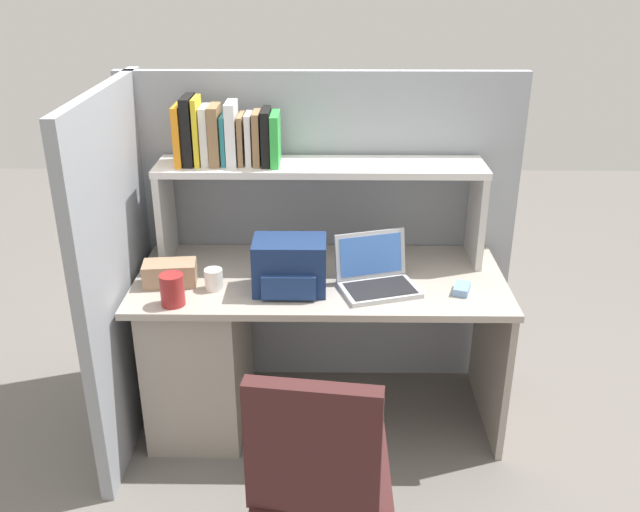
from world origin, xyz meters
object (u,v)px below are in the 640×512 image
(tissue_box, at_px, (170,273))
(laptop, at_px, (376,276))
(computer_mouse, at_px, (462,289))
(paper_cup, at_px, (214,279))
(backpack, at_px, (290,266))
(snack_canister, at_px, (172,290))
(office_chair, at_px, (320,498))

(tissue_box, bearing_deg, laptop, -7.63)
(computer_mouse, xyz_separation_m, tissue_box, (-1.23, 0.06, 0.03))
(paper_cup, relative_size, tissue_box, 0.41)
(computer_mouse, xyz_separation_m, paper_cup, (-1.03, 0.02, 0.03))
(backpack, bearing_deg, computer_mouse, -1.18)
(laptop, relative_size, computer_mouse, 3.55)
(laptop, xyz_separation_m, snack_canister, (-0.82, -0.16, 0.02))
(tissue_box, relative_size, snack_canister, 1.67)
(backpack, height_order, snack_canister, backpack)
(backpack, xyz_separation_m, paper_cup, (-0.32, 0.00, -0.06))
(laptop, relative_size, paper_cup, 4.10)
(office_chair, bearing_deg, backpack, -73.41)
(office_chair, bearing_deg, snack_canister, -42.34)
(paper_cup, distance_m, office_chair, 1.03)
(computer_mouse, distance_m, tissue_box, 1.23)
(backpack, xyz_separation_m, computer_mouse, (0.71, -0.01, -0.09))
(snack_canister, bearing_deg, laptop, 11.29)
(computer_mouse, bearing_deg, snack_canister, -155.64)
(backpack, bearing_deg, tissue_box, 174.62)
(paper_cup, height_order, office_chair, office_chair)
(backpack, xyz_separation_m, snack_canister, (-0.46, -0.14, -0.04))
(backpack, bearing_deg, office_chair, -80.96)
(backpack, bearing_deg, paper_cup, 179.34)
(computer_mouse, height_order, tissue_box, tissue_box)
(backpack, relative_size, snack_canister, 2.28)
(paper_cup, bearing_deg, tissue_box, 166.96)
(computer_mouse, height_order, paper_cup, paper_cup)
(laptop, xyz_separation_m, office_chair, (-0.23, -0.87, -0.39))
(computer_mouse, relative_size, office_chair, 0.11)
(laptop, distance_m, office_chair, 0.98)
(tissue_box, height_order, snack_canister, snack_canister)
(laptop, height_order, backpack, backpack)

